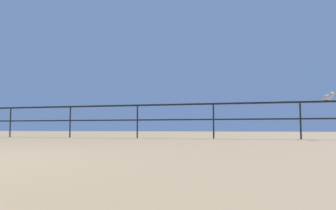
{
  "coord_description": "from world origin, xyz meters",
  "views": [
    {
      "loc": [
        3.34,
        -1.57,
        0.28
      ],
      "look_at": [
        1.1,
        6.86,
        0.94
      ],
      "focal_mm": 33.48,
      "sensor_mm": 36.0,
      "label": 1
    }
  ],
  "objects": [
    {
      "name": "pier_railing",
      "position": [
        -0.0,
        7.36,
        0.76
      ],
      "size": [
        23.06,
        0.05,
        1.02
      ],
      "color": "black",
      "rests_on": "ground_plane"
    },
    {
      "name": "seagull_on_rail",
      "position": [
        5.28,
        7.35,
        1.11
      ],
      "size": [
        0.35,
        0.35,
        0.21
      ],
      "color": "silver",
      "rests_on": "pier_railing"
    }
  ]
}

